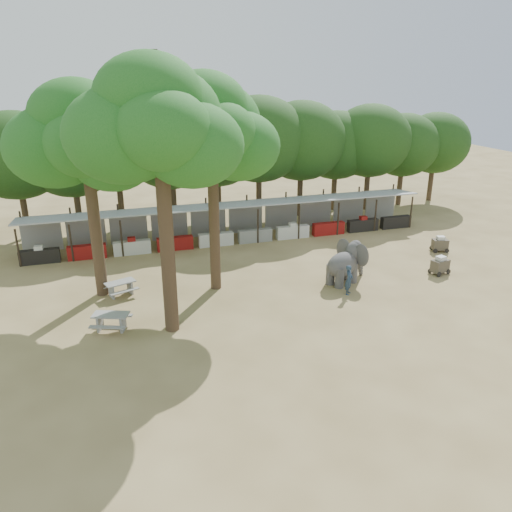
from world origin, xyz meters
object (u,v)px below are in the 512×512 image
object	(u,v)px
picnic_table_near	(111,320)
cart_back	(440,244)
yard_tree_left	(82,138)
cart_front	(440,265)
handler	(349,280)
elephant	(346,262)
picnic_table_far	(121,286)
yard_tree_center	(155,125)
yard_tree_back	(208,129)

from	to	relation	value
picnic_table_near	cart_back	distance (m)	21.66
yard_tree_left	cart_front	xyz separation A→B (m)	(19.17, -3.14, -7.66)
yard_tree_left	handler	world-z (taller)	yard_tree_left
elephant	picnic_table_far	bearing A→B (deg)	147.69
cart_back	handler	bearing A→B (deg)	-139.70
yard_tree_left	cart_front	bearing A→B (deg)	-9.29
handler	cart_back	distance (m)	9.88
cart_front	cart_back	xyz separation A→B (m)	(2.45, 3.32, -0.02)
yard_tree_center	handler	world-z (taller)	yard_tree_center
yard_tree_back	handler	bearing A→B (deg)	-24.76
elephant	picnic_table_far	xyz separation A→B (m)	(-12.29, 1.87, -0.64)
elephant	cart_back	distance (m)	8.71
picnic_table_near	cart_back	size ratio (longest dim) A/B	1.67
yard_tree_back	picnic_table_far	distance (m)	9.43
picnic_table_far	yard_tree_center	bearing A→B (deg)	-85.21
yard_tree_back	handler	distance (m)	10.70
picnic_table_near	yard_tree_back	bearing A→B (deg)	52.48
elephant	picnic_table_near	world-z (taller)	elephant
yard_tree_center	picnic_table_near	distance (m)	9.06
yard_tree_center	picnic_table_far	bearing A→B (deg)	113.88
yard_tree_center	cart_back	xyz separation A→B (m)	(18.62, 5.18, -8.69)
handler	cart_back	bearing A→B (deg)	-24.05
yard_tree_center	cart_front	bearing A→B (deg)	6.57
yard_tree_left	handler	bearing A→B (deg)	-17.86
yard_tree_left	yard_tree_center	bearing A→B (deg)	-59.04
yard_tree_back	cart_back	world-z (taller)	yard_tree_back
yard_tree_center	elephant	xyz separation A→B (m)	(10.36, 2.49, -8.06)
picnic_table_far	cart_back	distance (m)	20.56
elephant	yard_tree_left	bearing A→B (deg)	145.67
yard_tree_center	elephant	distance (m)	13.36
yard_tree_center	picnic_table_near	size ratio (longest dim) A/B	5.93
picnic_table_near	cart_back	world-z (taller)	cart_back
yard_tree_center	handler	bearing A→B (deg)	5.30
handler	picnic_table_far	bearing A→B (deg)	113.75
picnic_table_near	cart_front	size ratio (longest dim) A/B	1.60
handler	yard_tree_left	bearing A→B (deg)	112.40
yard_tree_left	yard_tree_back	size ratio (longest dim) A/B	0.97
yard_tree_back	handler	world-z (taller)	yard_tree_back
yard_tree_left	picnic_table_near	distance (m)	8.87
yard_tree_left	picnic_table_near	xyz separation A→B (m)	(0.46, -4.44, -7.67)
yard_tree_center	cart_front	world-z (taller)	yard_tree_center
yard_tree_back	cart_front	bearing A→B (deg)	-9.22
yard_tree_center	elephant	world-z (taller)	yard_tree_center
yard_tree_left	cart_back	xyz separation A→B (m)	(21.62, 0.18, -7.68)
cart_front	picnic_table_near	bearing A→B (deg)	170.08
handler	picnic_table_far	xyz separation A→B (m)	(-11.65, 3.45, -0.31)
elephant	picnic_table_near	bearing A→B (deg)	164.80
cart_back	picnic_table_far	bearing A→B (deg)	-163.09
handler	yard_tree_back	bearing A→B (deg)	105.50
handler	cart_front	xyz separation A→B (m)	(6.45, 0.96, -0.27)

